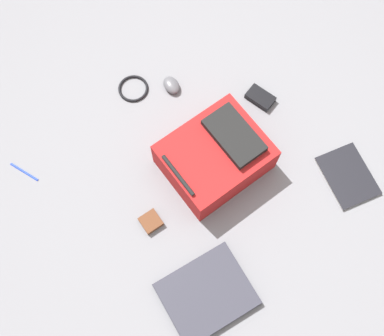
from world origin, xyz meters
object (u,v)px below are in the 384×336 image
object	(u,v)px
laptop	(207,294)
computer_mouse	(171,85)
cable_coil	(133,89)
backpack	(216,156)
book_manual	(348,176)
pen_black	(24,172)
power_brick	(260,98)
earbud_pouch	(151,222)

from	to	relation	value
laptop	computer_mouse	world-z (taller)	computer_mouse
computer_mouse	cable_coil	world-z (taller)	computer_mouse
backpack	book_manual	size ratio (longest dim) A/B	1.45
backpack	book_manual	world-z (taller)	backpack
computer_mouse	pen_black	world-z (taller)	computer_mouse
book_manual	computer_mouse	bearing A→B (deg)	-72.41
laptop	computer_mouse	distance (m)	0.92
backpack	computer_mouse	world-z (taller)	backpack
cable_coil	power_brick	bearing A→B (deg)	132.16
earbud_pouch	pen_black	bearing A→B (deg)	-64.53
backpack	pen_black	bearing A→B (deg)	-39.97
computer_mouse	earbud_pouch	world-z (taller)	computer_mouse
laptop	earbud_pouch	bearing A→B (deg)	-94.38
pen_black	earbud_pouch	bearing A→B (deg)	115.47
laptop	computer_mouse	xyz separation A→B (m)	(-0.50, -0.77, 0.00)
backpack	power_brick	world-z (taller)	backpack
cable_coil	power_brick	size ratio (longest dim) A/B	1.11
cable_coil	earbud_pouch	size ratio (longest dim) A/B	1.77
computer_mouse	book_manual	bearing A→B (deg)	119.91
laptop	pen_black	bearing A→B (deg)	-75.85
backpack	computer_mouse	xyz separation A→B (m)	(-0.11, -0.40, -0.07)
book_manual	power_brick	distance (m)	0.50
power_brick	backpack	bearing A→B (deg)	13.29
book_manual	pen_black	xyz separation A→B (m)	(0.99, -0.94, -0.00)
cable_coil	power_brick	xyz separation A→B (m)	(-0.38, 0.42, 0.01)
cable_coil	pen_black	distance (m)	0.59
computer_mouse	cable_coil	size ratio (longest dim) A/B	0.69
cable_coil	backpack	bearing A→B (deg)	92.48
backpack	cable_coil	bearing A→B (deg)	-87.52
backpack	cable_coil	distance (m)	0.51
laptop	computer_mouse	size ratio (longest dim) A/B	4.10
backpack	power_brick	size ratio (longest dim) A/B	3.51
laptop	earbud_pouch	world-z (taller)	laptop
computer_mouse	power_brick	world-z (taller)	computer_mouse
book_manual	cable_coil	distance (m)	1.01
backpack	laptop	xyz separation A→B (m)	(0.39, 0.37, -0.07)
power_brick	pen_black	xyz separation A→B (m)	(0.98, -0.43, -0.01)
backpack	book_manual	xyz separation A→B (m)	(-0.37, 0.42, -0.08)
earbud_pouch	cable_coil	bearing A→B (deg)	-123.64
computer_mouse	laptop	bearing A→B (deg)	68.98
laptop	book_manual	world-z (taller)	laptop
book_manual	laptop	bearing A→B (deg)	-3.78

